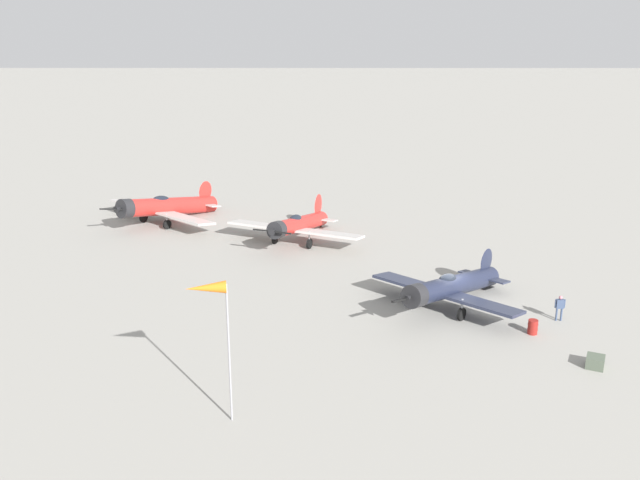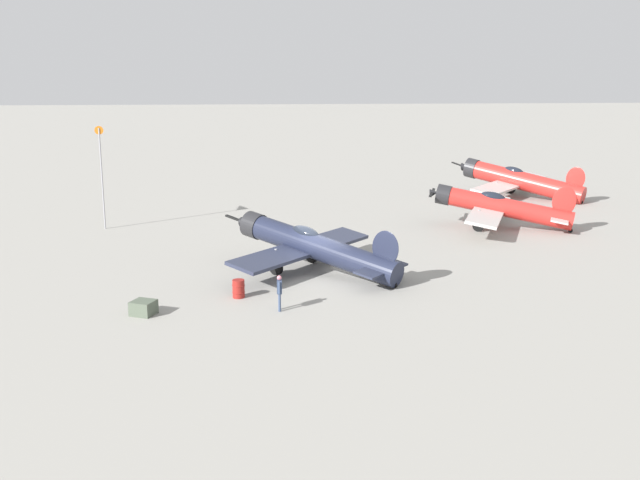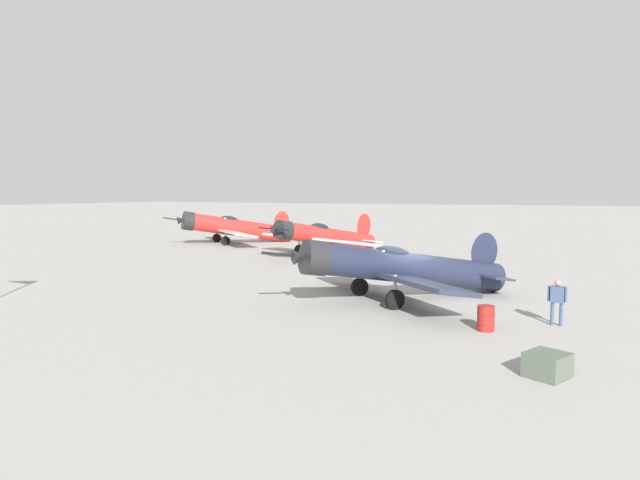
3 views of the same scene
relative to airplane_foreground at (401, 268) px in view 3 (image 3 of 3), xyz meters
The scene contains 7 objects.
ground_plane 1.50m from the airplane_foreground, 131.45° to the right, with size 400.00×400.00×0.00m, color gray.
airplane_foreground is the anchor object (origin of this frame).
airplane_mid_apron 16.68m from the airplane_foreground, 52.99° to the right, with size 11.14×9.51×3.14m.
airplane_far_line 28.98m from the airplane_foreground, 40.98° to the right, with size 10.80×10.16×3.18m.
ground_crew_mechanic 6.58m from the airplane_foreground, 162.68° to the left, with size 0.63×0.24×1.61m.
equipment_crate 10.14m from the airplane_foreground, 128.68° to the left, with size 1.22×1.24×0.63m.
fuel_drum 5.72m from the airplane_foreground, 137.66° to the left, with size 0.60×0.60×0.85m.
Camera 3 is at (-6.63, 22.67, 4.61)m, focal length 30.44 mm.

